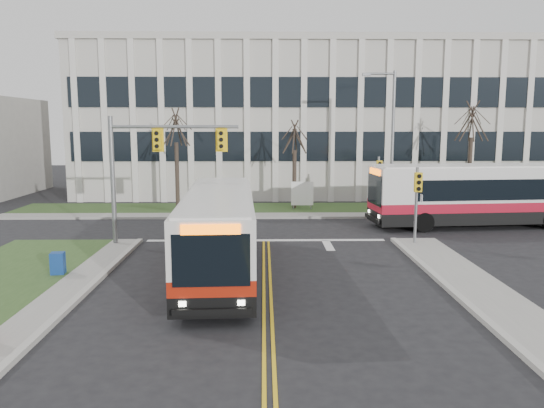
% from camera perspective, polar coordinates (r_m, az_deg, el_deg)
% --- Properties ---
extents(ground, '(120.00, 120.00, 0.00)m').
position_cam_1_polar(ground, '(18.91, -0.51, -9.29)').
color(ground, black).
rests_on(ground, ground).
extents(sidewalk_cross, '(44.00, 1.60, 0.14)m').
position_cam_1_polar(sidewalk_cross, '(34.08, 7.74, -1.24)').
color(sidewalk_cross, '#9E9B93').
rests_on(sidewalk_cross, ground).
extents(building_lawn, '(44.00, 5.00, 0.12)m').
position_cam_1_polar(building_lawn, '(36.81, 7.09, -0.52)').
color(building_lawn, '#314E21').
rests_on(building_lawn, ground).
extents(office_building, '(40.00, 16.00, 12.00)m').
position_cam_1_polar(office_building, '(48.28, 5.23, 8.70)').
color(office_building, beige).
rests_on(office_building, ground).
extents(mast_arm_signal, '(6.11, 0.38, 6.20)m').
position_cam_1_polar(mast_arm_signal, '(25.80, -13.26, 4.89)').
color(mast_arm_signal, slate).
rests_on(mast_arm_signal, ground).
extents(signal_pole_near, '(0.34, 0.39, 3.80)m').
position_cam_1_polar(signal_pole_near, '(26.16, 15.34, 1.00)').
color(signal_pole_near, slate).
rests_on(signal_pole_near, ground).
extents(signal_pole_far, '(0.34, 0.39, 3.80)m').
position_cam_1_polar(signal_pole_far, '(34.35, 11.40, 2.84)').
color(signal_pole_far, slate).
rests_on(signal_pole_far, ground).
extents(streetlight, '(2.15, 0.25, 9.20)m').
position_cam_1_polar(streetlight, '(35.17, 12.58, 7.33)').
color(streetlight, slate).
rests_on(streetlight, ground).
extents(directory_sign, '(1.50, 0.12, 2.00)m').
position_cam_1_polar(directory_sign, '(35.90, 3.27, 1.09)').
color(directory_sign, slate).
rests_on(directory_sign, ground).
extents(tree_left, '(1.80, 1.80, 7.70)m').
position_cam_1_polar(tree_left, '(36.48, -10.29, 7.93)').
color(tree_left, '#42352B').
rests_on(tree_left, ground).
extents(tree_mid, '(1.80, 1.80, 6.82)m').
position_cam_1_polar(tree_mid, '(36.28, 2.45, 7.06)').
color(tree_mid, '#42352B').
rests_on(tree_mid, ground).
extents(tree_right, '(1.80, 1.80, 8.25)m').
position_cam_1_polar(tree_right, '(38.68, 20.71, 8.13)').
color(tree_right, '#42352B').
rests_on(tree_right, ground).
extents(bus_main, '(3.07, 11.84, 3.13)m').
position_cam_1_polar(bus_main, '(20.85, -5.70, -3.19)').
color(bus_main, silver).
rests_on(bus_main, ground).
extents(bus_cross, '(13.24, 4.00, 3.48)m').
position_cam_1_polar(bus_cross, '(32.68, 21.97, 0.77)').
color(bus_cross, silver).
rests_on(bus_cross, ground).
extents(newspaper_box_blue, '(0.55, 0.51, 0.95)m').
position_cam_1_polar(newspaper_box_blue, '(22.02, -22.04, -6.07)').
color(newspaper_box_blue, navy).
rests_on(newspaper_box_blue, ground).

